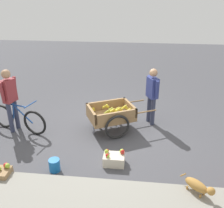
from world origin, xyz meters
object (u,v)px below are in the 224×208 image
(vendor_person, at_px, (152,92))
(bicycle, at_px, (18,119))
(dog, at_px, (198,186))
(plastic_bucket, at_px, (54,165))
(fruit_cart, at_px, (111,115))
(mixed_fruit_crate, at_px, (114,159))
(cyclist_person, at_px, (10,95))

(vendor_person, distance_m, bicycle, 3.52)
(dog, xyz_separation_m, plastic_bucket, (2.71, -0.45, -0.14))
(vendor_person, bearing_deg, fruit_cart, 27.13)
(fruit_cart, bearing_deg, mixed_fruit_crate, 98.70)
(plastic_bucket, bearing_deg, cyclist_person, -43.85)
(fruit_cart, height_order, bicycle, bicycle)
(vendor_person, height_order, plastic_bucket, vendor_person)
(fruit_cart, distance_m, mixed_fruit_crate, 1.44)
(fruit_cart, height_order, mixed_fruit_crate, fruit_cart)
(bicycle, relative_size, cyclist_person, 0.99)
(cyclist_person, xyz_separation_m, mixed_fruit_crate, (-2.72, 1.14, -0.85))
(mixed_fruit_crate, bearing_deg, bicycle, -23.12)
(vendor_person, xyz_separation_m, dog, (-0.74, 2.71, -0.65))
(fruit_cart, distance_m, dog, 2.81)
(cyclist_person, bearing_deg, vendor_person, -167.57)
(bicycle, xyz_separation_m, plastic_bucket, (-1.40, 1.45, -0.22))
(vendor_person, xyz_separation_m, bicycle, (3.37, 0.82, -0.56))
(vendor_person, distance_m, cyclist_person, 3.61)
(fruit_cart, bearing_deg, bicycle, 7.12)
(fruit_cart, xyz_separation_m, plastic_bucket, (0.96, 1.74, -0.31))
(fruit_cart, bearing_deg, vendor_person, -152.87)
(cyclist_person, distance_m, dog, 4.73)
(vendor_person, bearing_deg, plastic_bucket, 48.86)
(fruit_cart, bearing_deg, dog, 128.68)
(bicycle, distance_m, mixed_fruit_crate, 2.80)
(bicycle, bearing_deg, vendor_person, -166.42)
(cyclist_person, bearing_deg, bicycle, 165.12)
(dog, bearing_deg, cyclist_person, -24.46)
(dog, bearing_deg, vendor_person, -74.76)
(cyclist_person, relative_size, mixed_fruit_crate, 3.71)
(bicycle, relative_size, plastic_bucket, 6.13)
(mixed_fruit_crate, bearing_deg, dog, 152.55)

